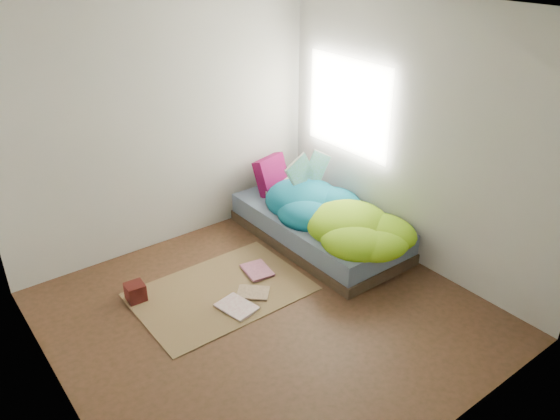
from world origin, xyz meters
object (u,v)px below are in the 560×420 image
object	(u,v)px
pillow_magenta	(272,175)
floor_book_a	(226,314)
floor_book_b	(246,274)
wooden_box	(135,292)
bed	(319,227)
open_book	(309,161)

from	to	relation	value
pillow_magenta	floor_book_a	size ratio (longest dim) A/B	1.20
floor_book_a	floor_book_b	world-z (taller)	floor_book_b
pillow_magenta	floor_book_b	bearing A→B (deg)	-153.66
pillow_magenta	wooden_box	size ratio (longest dim) A/B	2.52
bed	floor_book_b	xyz separation A→B (m)	(-1.03, -0.09, -0.14)
open_book	floor_book_b	world-z (taller)	open_book
pillow_magenta	open_book	distance (m)	0.57
open_book	floor_book_a	bearing A→B (deg)	-153.68
pillow_magenta	wooden_box	xyz separation A→B (m)	(-1.99, -0.56, -0.46)
open_book	floor_book_a	xyz separation A→B (m)	(-1.62, -0.80, -0.81)
pillow_magenta	floor_book_b	size ratio (longest dim) A/B	1.29
open_book	floor_book_a	size ratio (longest dim) A/B	1.44
bed	floor_book_b	size ratio (longest dim) A/B	6.11
bed	floor_book_a	world-z (taller)	bed
bed	wooden_box	world-z (taller)	bed
pillow_magenta	floor_book_a	xyz separation A→B (m)	(-1.45, -1.26, -0.53)
bed	pillow_magenta	bearing A→B (deg)	95.57
wooden_box	floor_book_a	bearing A→B (deg)	-52.45
bed	pillow_magenta	world-z (taller)	pillow_magenta
bed	pillow_magenta	xyz separation A→B (m)	(-0.07, 0.76, 0.38)
pillow_magenta	wooden_box	bearing A→B (deg)	-179.70
open_book	floor_book_b	bearing A→B (deg)	-160.92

